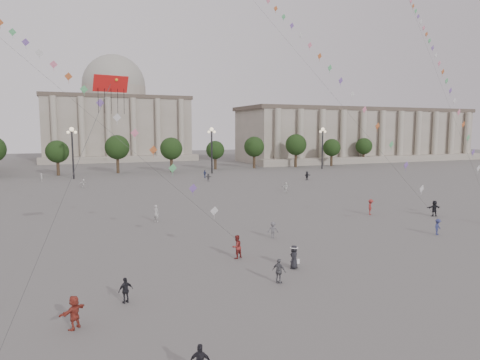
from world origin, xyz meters
name	(u,v)px	position (x,y,z in m)	size (l,w,h in m)	color
ground	(327,278)	(0.00, 0.00, 0.00)	(360.00, 360.00, 0.00)	#5C5A57
hall_east	(359,135)	(75.00, 93.89, 8.43)	(84.00, 26.22, 17.20)	gray
hall_central	(115,118)	(0.00, 129.22, 14.23)	(48.30, 34.30, 35.50)	gray
tree_row	(140,150)	(0.00, 78.00, 5.39)	(137.12, 5.12, 8.00)	#392A1C
lamp_post_mid_west	(72,143)	(-15.00, 70.00, 7.35)	(2.00, 0.90, 10.65)	#262628
lamp_post_mid_east	(212,142)	(15.00, 70.00, 7.35)	(2.00, 0.90, 10.65)	#262628
lamp_post_far_east	(323,140)	(45.00, 70.00, 7.35)	(2.00, 0.90, 10.65)	#262628
person_crowd_0	(205,174)	(10.66, 61.69, 0.84)	(0.98, 0.41, 1.67)	navy
person_crowd_3	(434,208)	(23.54, 13.10, 0.94)	(1.74, 0.55, 1.87)	black
person_crowd_4	(83,183)	(-13.73, 54.69, 0.80)	(1.49, 0.47, 1.60)	silver
person_crowd_6	(273,230)	(1.38, 11.06, 0.78)	(1.01, 0.58, 1.57)	#5B5A5F
person_crowd_7	(286,187)	(16.69, 37.04, 0.81)	(1.50, 0.48, 1.61)	white
person_crowd_8	(371,207)	(17.22, 16.69, 0.93)	(1.20, 0.69, 1.86)	maroon
person_crowd_9	(307,176)	(28.51, 50.01, 0.90)	(1.68, 0.53, 1.81)	black
person_crowd_10	(42,177)	(-20.91, 68.00, 0.79)	(0.57, 0.38, 1.57)	#B8B7B4
person_crowd_12	(208,177)	(9.52, 55.79, 0.80)	(1.49, 0.47, 1.61)	#58585D
person_crowd_13	(156,213)	(-7.37, 22.30, 0.96)	(0.70, 0.46, 1.91)	#B0AFAC
tourist_2	(74,312)	(-16.24, -1.58, 0.87)	(1.62, 0.52, 1.75)	#9E392B
tourist_3	(279,271)	(-3.57, 0.28, 0.83)	(0.98, 0.41, 1.67)	#5D5D62
tourist_4	(126,290)	(-13.39, 0.81, 0.77)	(0.90, 0.37, 1.53)	black
kite_flyer_0	(237,247)	(-4.11, 6.50, 0.93)	(0.91, 0.71, 1.87)	maroon
kite_flyer_1	(438,227)	(16.68, 6.17, 0.79)	(1.02, 0.58, 1.57)	navy
hat_person	(294,256)	(-1.14, 2.58, 0.90)	(1.00, 0.98, 1.73)	black
dragon_kite	(110,96)	(-13.49, 4.72, 12.26)	(4.01, 7.44, 18.91)	red
kite_train_west	(13,38)	(-20.85, 27.51, 19.67)	(31.75, 39.15, 61.26)	#3F3F3F
kite_train_mid	(272,10)	(12.84, 34.79, 27.60)	(7.94, 53.69, 73.14)	#3F3F3F
kite_train_east	(434,56)	(35.22, 25.58, 21.09)	(18.77, 33.49, 52.85)	#3F3F3F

